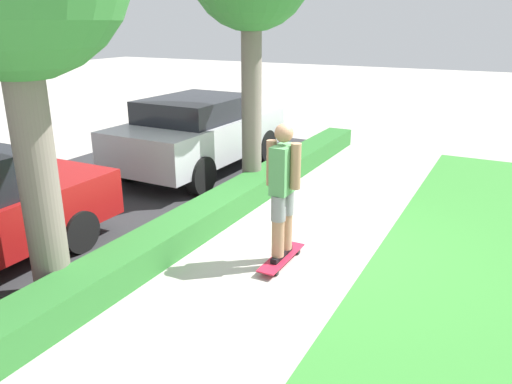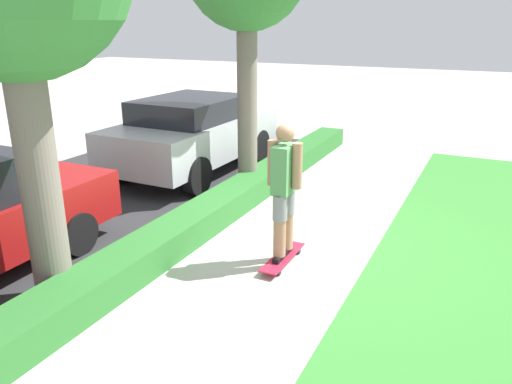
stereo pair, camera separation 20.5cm
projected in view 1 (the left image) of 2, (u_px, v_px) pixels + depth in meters
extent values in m
plane|color=#ADA89E|center=(300.00, 248.00, 7.16)|extent=(60.00, 60.00, 0.00)
cube|color=#2D2D30|center=(86.00, 201.00, 9.01)|extent=(12.91, 5.00, 0.01)
cube|color=#2D702D|center=(206.00, 216.00, 7.80)|extent=(12.91, 0.60, 0.40)
cube|color=red|center=(282.00, 257.00, 6.69)|extent=(1.03, 0.24, 0.02)
cylinder|color=black|center=(298.00, 252.00, 6.95)|extent=(0.08, 0.04, 0.08)
cylinder|color=black|center=(286.00, 249.00, 7.03)|extent=(0.08, 0.04, 0.08)
cylinder|color=black|center=(276.00, 273.00, 6.37)|extent=(0.08, 0.04, 0.08)
cylinder|color=black|center=(264.00, 270.00, 6.45)|extent=(0.08, 0.04, 0.08)
cube|color=black|center=(278.00, 258.00, 6.56)|extent=(0.26, 0.09, 0.07)
cylinder|color=#A37556|center=(278.00, 226.00, 6.42)|extent=(0.16, 0.16, 0.84)
cylinder|color=gray|center=(278.00, 208.00, 6.33)|extent=(0.19, 0.19, 0.34)
cube|color=black|center=(286.00, 251.00, 6.78)|extent=(0.26, 0.09, 0.07)
cylinder|color=#A37556|center=(286.00, 220.00, 6.63)|extent=(0.16, 0.16, 0.84)
cylinder|color=gray|center=(287.00, 202.00, 6.55)|extent=(0.19, 0.19, 0.34)
cube|color=#519356|center=(283.00, 169.00, 6.29)|extent=(0.40, 0.22, 0.62)
cylinder|color=#A37556|center=(296.00, 166.00, 6.19)|extent=(0.13, 0.13, 0.58)
cylinder|color=#A37556|center=(271.00, 163.00, 6.34)|extent=(0.13, 0.13, 0.58)
sphere|color=#A37556|center=(284.00, 133.00, 6.14)|extent=(0.24, 0.24, 0.24)
cylinder|color=#70665B|center=(37.00, 173.00, 5.45)|extent=(0.43, 0.43, 3.03)
cylinder|color=#70665B|center=(252.00, 102.00, 9.09)|extent=(0.37, 0.37, 3.38)
cylinder|color=black|center=(79.00, 231.00, 6.97)|extent=(0.61, 0.21, 0.61)
cylinder|color=black|center=(3.00, 212.00, 7.67)|extent=(0.61, 0.21, 0.61)
cube|color=#B7B7BC|center=(200.00, 136.00, 10.63)|extent=(4.28, 1.97, 0.78)
cube|color=black|center=(196.00, 108.00, 10.32)|extent=(2.24, 1.71, 0.45)
cylinder|color=black|center=(265.00, 146.00, 11.47)|extent=(0.73, 0.23, 0.73)
cylinder|color=black|center=(201.00, 138.00, 12.25)|extent=(0.73, 0.23, 0.73)
cylinder|color=black|center=(201.00, 176.00, 9.26)|extent=(0.73, 0.23, 0.73)
cylinder|color=black|center=(128.00, 164.00, 10.04)|extent=(0.73, 0.23, 0.73)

